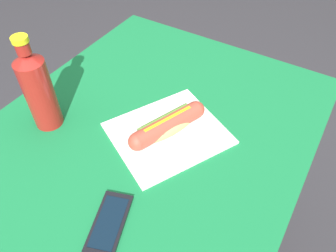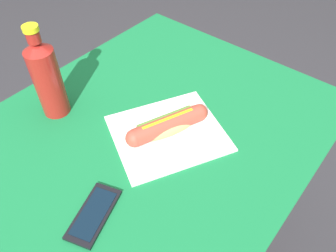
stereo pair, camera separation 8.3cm
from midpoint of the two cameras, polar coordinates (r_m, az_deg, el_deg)
name	(u,v)px [view 2 (the right image)]	position (r m, az deg, el deg)	size (l,w,h in m)	color
ground_plane	(154,251)	(1.49, -0.81, -21.03)	(6.00, 6.00, 0.00)	#2D2D33
dining_table	(147,168)	(0.97, -1.18, -7.47)	(1.00, 0.79, 0.75)	brown
paper_wrapper	(168,133)	(0.85, 2.79, -1.41)	(0.27, 0.24, 0.01)	white
hot_dog	(168,125)	(0.82, 2.83, 0.00)	(0.22, 0.12, 0.05)	tan
cell_phone	(94,214)	(0.72, -9.46, -15.03)	(0.15, 0.10, 0.01)	black
soda_bottle	(47,78)	(0.88, -17.77, 7.87)	(0.07, 0.07, 0.26)	maroon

